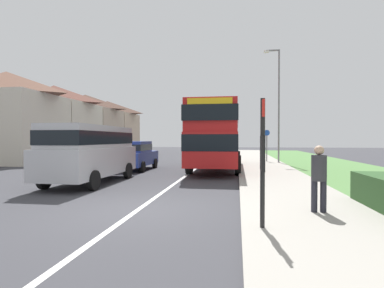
{
  "coord_description": "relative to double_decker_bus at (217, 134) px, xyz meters",
  "views": [
    {
      "loc": [
        2.52,
        -7.34,
        1.82
      ],
      "look_at": [
        0.52,
        5.86,
        1.6
      ],
      "focal_mm": 28.08,
      "sensor_mm": 36.0,
      "label": 1
    }
  ],
  "objects": [
    {
      "name": "bus_stop_sign",
      "position": [
        1.69,
        -12.1,
        -0.6
      ],
      "size": [
        0.09,
        0.52,
        2.6
      ],
      "color": "black",
      "rests_on": "ground_plane"
    },
    {
      "name": "pedestrian_at_stop",
      "position": [
        3.09,
        -10.68,
        -1.17
      ],
      "size": [
        0.34,
        0.34,
        1.67
      ],
      "color": "#23232D",
      "rests_on": "ground_plane"
    },
    {
      "name": "cycle_route_sign",
      "position": [
        3.44,
        5.49,
        -0.71
      ],
      "size": [
        0.44,
        0.08,
        2.52
      ],
      "color": "slate",
      "rests_on": "ground_plane"
    },
    {
      "name": "house_terrace_far_side",
      "position": [
        -16.29,
        11.65,
        1.36
      ],
      "size": [
        7.2,
        23.93,
        6.99
      ],
      "color": "beige",
      "rests_on": "ground_plane"
    },
    {
      "name": "parked_car_blue",
      "position": [
        -4.79,
        -1.03,
        -1.22
      ],
      "size": [
        1.94,
        4.05,
        1.69
      ],
      "color": "navy",
      "rests_on": "ground_plane"
    },
    {
      "name": "street_lamp_mid",
      "position": [
        4.1,
        4.55,
        2.58
      ],
      "size": [
        1.14,
        0.2,
        8.32
      ],
      "color": "slate",
      "rests_on": "ground_plane"
    },
    {
      "name": "parked_van_silver",
      "position": [
        -4.76,
        -6.39,
        -0.75
      ],
      "size": [
        2.11,
        5.4,
        2.36
      ],
      "color": "#B7B7BC",
      "rests_on": "ground_plane"
    },
    {
      "name": "double_decker_bus",
      "position": [
        0.0,
        0.0,
        0.0
      ],
      "size": [
        2.8,
        9.69,
        3.7
      ],
      "color": "red",
      "rests_on": "ground_plane"
    },
    {
      "name": "grass_verge_seaward",
      "position": [
        7.19,
        -4.65,
        -2.1
      ],
      "size": [
        6.0,
        68.0,
        0.08
      ],
      "primitive_type": "cube",
      "color": "#517F42",
      "rests_on": "ground_plane"
    },
    {
      "name": "pavement_near_side",
      "position": [
        2.89,
        -4.65,
        -2.08
      ],
      "size": [
        3.2,
        68.0,
        0.12
      ],
      "primitive_type": "cube",
      "color": "#9E998E",
      "rests_on": "ground_plane"
    },
    {
      "name": "ground_plane",
      "position": [
        -1.31,
        -10.65,
        -2.14
      ],
      "size": [
        120.0,
        120.0,
        0.0
      ],
      "primitive_type": "plane",
      "color": "#38383D"
    },
    {
      "name": "lane_marking_centre",
      "position": [
        -1.31,
        -2.65,
        -2.14
      ],
      "size": [
        0.14,
        60.0,
        0.01
      ],
      "primitive_type": "cube",
      "color": "silver",
      "rests_on": "ground_plane"
    }
  ]
}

